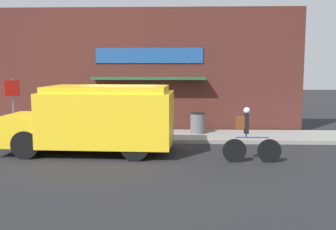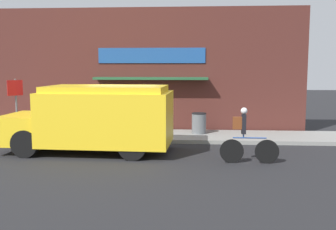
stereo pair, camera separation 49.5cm
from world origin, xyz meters
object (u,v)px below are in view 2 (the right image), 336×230
object	(u,v)px
school_bus	(96,118)
trash_bin	(199,123)
stop_sign_post	(16,98)
cyclist	(246,137)

from	to	relation	value
school_bus	trash_bin	size ratio (longest dim) A/B	6.70
school_bus	stop_sign_post	world-z (taller)	stop_sign_post
school_bus	stop_sign_post	bearing A→B (deg)	151.68
stop_sign_post	trash_bin	distance (m)	7.32
cyclist	trash_bin	bearing A→B (deg)	107.21
school_bus	cyclist	bearing A→B (deg)	-11.39
school_bus	cyclist	xyz separation A→B (m)	(4.77, -1.16, -0.39)
cyclist	stop_sign_post	world-z (taller)	stop_sign_post
school_bus	stop_sign_post	size ratio (longest dim) A/B	2.53
cyclist	trash_bin	distance (m)	4.50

